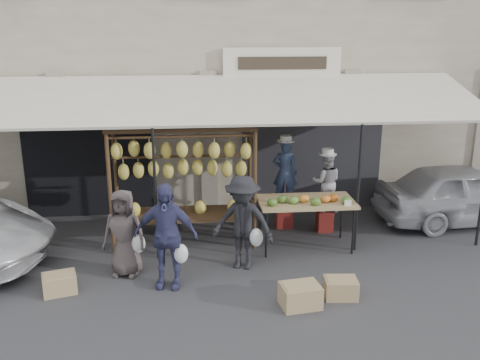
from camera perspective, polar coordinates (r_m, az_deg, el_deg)
The scene contains 16 objects.
ground_plane at distance 8.48m, azimuth -2.19°, elevation -11.27°, with size 90.00×90.00×0.00m, color #2D2D30.
shophouse at distance 13.99m, azimuth -3.98°, elevation 15.29°, with size 24.00×6.15×7.30m.
awning at distance 9.87m, azimuth -3.09°, elevation 8.50°, with size 10.00×2.35×2.92m.
banana_rack at distance 9.54m, azimuth -6.13°, elevation 1.97°, with size 2.60×0.90×2.24m.
produce_table at distance 9.54m, azimuth 7.17°, elevation -2.39°, with size 1.70×0.90×1.04m.
vendor_left at distance 10.46m, azimuth 4.83°, elevation 0.80°, with size 0.48×0.32×1.32m, color navy.
vendor_right at distance 10.37m, azimuth 9.19°, elevation -0.21°, with size 0.56×0.44×1.16m, color #A09FA6.
customer_left at distance 8.75m, azimuth -12.25°, elevation -5.55°, with size 0.70×0.46×1.43m, color #49403F.
customer_mid at distance 8.23m, azimuth -7.91°, elevation -5.91°, with size 0.98×0.41×1.67m, color #3A3C64.
customer_right at distance 8.76m, azimuth 0.28°, elevation -4.58°, with size 1.03×0.59×1.59m, color black.
stool_left at distance 10.74m, azimuth 4.72°, elevation -3.78°, with size 0.33×0.33×0.46m, color maroon.
stool_right at distance 10.63m, azimuth 9.00°, elevation -4.28°, with size 0.30×0.30×0.42m, color maroon.
crate_near_a at distance 7.92m, azimuth 6.45°, elevation -12.16°, with size 0.55×0.42×0.33m, color tan.
crate_near_b at distance 8.25m, azimuth 10.69°, elevation -11.26°, with size 0.48×0.37×0.29m, color tan.
crate_far at distance 8.68m, azimuth -18.69°, elevation -10.42°, with size 0.49×0.37×0.29m, color tan.
sedan at distance 11.73m, azimuth 22.85°, elevation -1.33°, with size 1.44×3.58×1.22m, color #A1A1A6.
Camera 1 is at (-0.40, -7.48, 3.97)m, focal length 40.00 mm.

